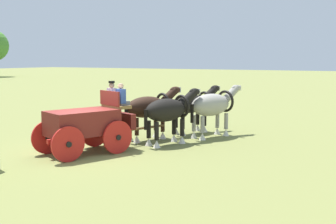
{
  "coord_description": "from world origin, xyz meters",
  "views": [
    {
      "loc": [
        -11.94,
        -10.35,
        3.54
      ],
      "look_at": [
        4.04,
        -1.36,
        1.2
      ],
      "focal_mm": 45.5,
      "sensor_mm": 36.0,
      "label": 1
    }
  ],
  "objects_px": {
    "draft_horse_rear_off": "(168,111)",
    "draft_horse_lead_off": "(212,106)",
    "draft_horse_rear_near": "(149,108)",
    "show_wagon": "(87,123)",
    "draft_horse_lead_near": "(193,105)"
  },
  "relations": [
    {
      "from": "draft_horse_rear_off",
      "to": "draft_horse_lead_off",
      "type": "relative_size",
      "value": 0.93
    },
    {
      "from": "draft_horse_rear_near",
      "to": "draft_horse_lead_off",
      "type": "relative_size",
      "value": 0.95
    },
    {
      "from": "show_wagon",
      "to": "draft_horse_lead_near",
      "type": "bearing_deg",
      "value": -14.54
    },
    {
      "from": "draft_horse_lead_near",
      "to": "draft_horse_lead_off",
      "type": "xyz_separation_m",
      "value": [
        -0.48,
        -1.21,
        0.08
      ]
    },
    {
      "from": "draft_horse_lead_off",
      "to": "draft_horse_lead_near",
      "type": "bearing_deg",
      "value": 68.33
    },
    {
      "from": "show_wagon",
      "to": "draft_horse_lead_off",
      "type": "distance_m",
      "value": 6.04
    },
    {
      "from": "draft_horse_lead_near",
      "to": "draft_horse_rear_off",
      "type": "bearing_deg",
      "value": -174.26
    },
    {
      "from": "draft_horse_rear_off",
      "to": "draft_horse_lead_near",
      "type": "relative_size",
      "value": 0.98
    },
    {
      "from": "draft_horse_rear_near",
      "to": "draft_horse_lead_off",
      "type": "bearing_deg",
      "value": -47.38
    },
    {
      "from": "show_wagon",
      "to": "draft_horse_lead_off",
      "type": "relative_size",
      "value": 1.76
    },
    {
      "from": "draft_horse_rear_near",
      "to": "draft_horse_lead_off",
      "type": "height_order",
      "value": "draft_horse_lead_off"
    },
    {
      "from": "show_wagon",
      "to": "draft_horse_rear_near",
      "type": "bearing_deg",
      "value": -9.92
    },
    {
      "from": "draft_horse_rear_near",
      "to": "draft_horse_lead_near",
      "type": "height_order",
      "value": "draft_horse_rear_near"
    },
    {
      "from": "draft_horse_lead_near",
      "to": "draft_horse_lead_off",
      "type": "relative_size",
      "value": 0.95
    },
    {
      "from": "draft_horse_lead_near",
      "to": "draft_horse_lead_off",
      "type": "bearing_deg",
      "value": -111.67
    }
  ]
}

